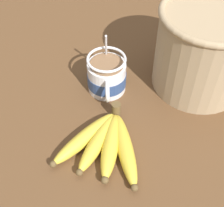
# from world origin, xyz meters

# --- Properties ---
(table) EXTENTS (1.37, 1.37, 0.03)m
(table) POSITION_xyz_m (0.00, 0.00, 0.02)
(table) COLOR brown
(table) RESTS_ON ground
(coffee_mug) EXTENTS (0.13, 0.09, 0.14)m
(coffee_mug) POSITION_xyz_m (-0.04, 0.04, 0.07)
(coffee_mug) COLOR silver
(coffee_mug) RESTS_ON table
(banana_bunch) EXTENTS (0.20, 0.18, 0.04)m
(banana_bunch) POSITION_xyz_m (0.13, 0.03, 0.05)
(banana_bunch) COLOR brown
(banana_bunch) RESTS_ON table
(woven_basket) EXTENTS (0.22, 0.22, 0.20)m
(woven_basket) POSITION_xyz_m (-0.05, 0.26, 0.13)
(woven_basket) COLOR tan
(woven_basket) RESTS_ON table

